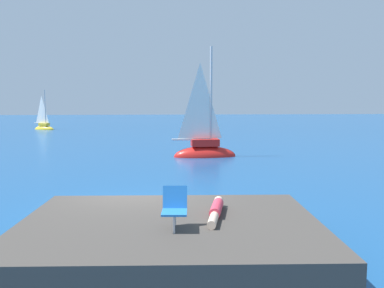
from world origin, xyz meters
The scene contains 8 objects.
ground_plane centered at (0.00, 0.00, 0.00)m, with size 160.00×160.00×0.00m, color navy.
shore_ledge centered at (0.81, -2.92, 0.33)m, with size 6.19×4.31×0.66m, color #423D38.
boulder_seaward centered at (2.08, -0.71, 0.00)m, with size 1.29×1.03×0.71m, color #3D3636.
boulder_inland centered at (2.90, -0.44, 0.00)m, with size 1.31×1.05×0.72m, color #3B3A37.
sailboat_near centered at (3.10, 10.65, 0.37)m, with size 3.68×1.35×6.75m.
sailboat_far centered at (-12.33, 32.83, 0.26)m, with size 2.66×1.90×4.83m.
person_sunbather centered at (1.82, -2.62, 0.77)m, with size 0.59×1.73×0.25m.
beach_chair centered at (0.89, -3.36, 1.10)m, with size 0.53×0.63×0.80m.
Camera 1 is at (0.64, -10.58, 3.12)m, focal length 35.58 mm.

